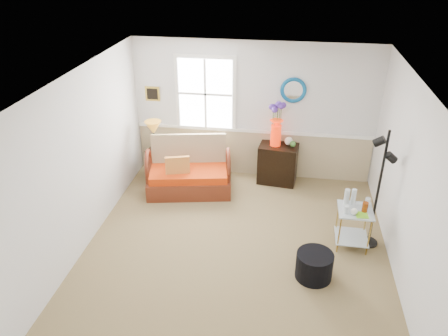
# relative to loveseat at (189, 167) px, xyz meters

# --- Properties ---
(floor) EXTENTS (4.50, 5.00, 0.01)m
(floor) POSITION_rel_loveseat_xyz_m (1.07, -1.65, -0.49)
(floor) COLOR olive
(floor) RESTS_ON ground
(ceiling) EXTENTS (4.50, 5.00, 0.01)m
(ceiling) POSITION_rel_loveseat_xyz_m (1.07, -1.65, 2.11)
(ceiling) COLOR white
(ceiling) RESTS_ON walls
(walls) EXTENTS (4.51, 5.01, 2.60)m
(walls) POSITION_rel_loveseat_xyz_m (1.07, -1.65, 0.81)
(walls) COLOR silver
(walls) RESTS_ON floor
(wainscot) EXTENTS (4.46, 0.02, 0.90)m
(wainscot) POSITION_rel_loveseat_xyz_m (1.07, 0.83, -0.04)
(wainscot) COLOR tan
(wainscot) RESTS_ON walls
(chair_rail) EXTENTS (4.46, 0.04, 0.06)m
(chair_rail) POSITION_rel_loveseat_xyz_m (1.07, 0.82, 0.43)
(chair_rail) COLOR white
(chair_rail) RESTS_ON walls
(window) EXTENTS (1.14, 0.06, 1.44)m
(window) POSITION_rel_loveseat_xyz_m (0.17, 0.82, 1.11)
(window) COLOR white
(window) RESTS_ON walls
(picture) EXTENTS (0.28, 0.03, 0.28)m
(picture) POSITION_rel_loveseat_xyz_m (-0.85, 0.83, 1.06)
(picture) COLOR #AB8B2F
(picture) RESTS_ON walls
(mirror) EXTENTS (0.47, 0.07, 0.47)m
(mirror) POSITION_rel_loveseat_xyz_m (1.77, 0.83, 1.26)
(mirror) COLOR #146CAB
(mirror) RESTS_ON walls
(loveseat) EXTENTS (1.63, 1.12, 0.98)m
(loveseat) POSITION_rel_loveseat_xyz_m (0.00, 0.00, 0.00)
(loveseat) COLOR #632512
(loveseat) RESTS_ON floor
(throw_pillow) EXTENTS (0.44, 0.23, 0.43)m
(throw_pillow) POSITION_rel_loveseat_xyz_m (-0.16, -0.17, 0.05)
(throw_pillow) COLOR #BC470F
(throw_pillow) RESTS_ON loveseat
(lamp_stand) EXTENTS (0.41, 0.41, 0.60)m
(lamp_stand) POSITION_rel_loveseat_xyz_m (-0.70, 0.41, -0.19)
(lamp_stand) COLOR black
(lamp_stand) RESTS_ON floor
(table_lamp) EXTENTS (0.38, 0.38, 0.56)m
(table_lamp) POSITION_rel_loveseat_xyz_m (-0.74, 0.41, 0.40)
(table_lamp) COLOR orange
(table_lamp) RESTS_ON lamp_stand
(potted_plant) EXTENTS (0.44, 0.47, 0.29)m
(potted_plant) POSITION_rel_loveseat_xyz_m (-0.57, 0.38, 0.26)
(potted_plant) COLOR #3B6E2B
(potted_plant) RESTS_ON lamp_stand
(cabinet) EXTENTS (0.75, 0.53, 0.76)m
(cabinet) POSITION_rel_loveseat_xyz_m (1.58, 0.59, -0.11)
(cabinet) COLOR black
(cabinet) RESTS_ON floor
(flower_vase) EXTENTS (0.26, 0.26, 0.83)m
(flower_vase) POSITION_rel_loveseat_xyz_m (1.52, 0.60, 0.68)
(flower_vase) COLOR red
(flower_vase) RESTS_ON cabinet
(side_table) EXTENTS (0.51, 0.51, 0.63)m
(side_table) POSITION_rel_loveseat_xyz_m (2.79, -1.20, -0.17)
(side_table) COLOR gold
(side_table) RESTS_ON floor
(tabletop_items) EXTENTS (0.47, 0.47, 0.26)m
(tabletop_items) POSITION_rel_loveseat_xyz_m (2.79, -1.19, 0.28)
(tabletop_items) COLOR silver
(tabletop_items) RESTS_ON side_table
(floor_lamp) EXTENTS (0.33, 0.33, 1.88)m
(floor_lamp) POSITION_rel_loveseat_xyz_m (3.07, -1.12, 0.45)
(floor_lamp) COLOR black
(floor_lamp) RESTS_ON floor
(ottoman) EXTENTS (0.64, 0.64, 0.39)m
(ottoman) POSITION_rel_loveseat_xyz_m (2.21, -2.01, -0.29)
(ottoman) COLOR black
(ottoman) RESTS_ON floor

